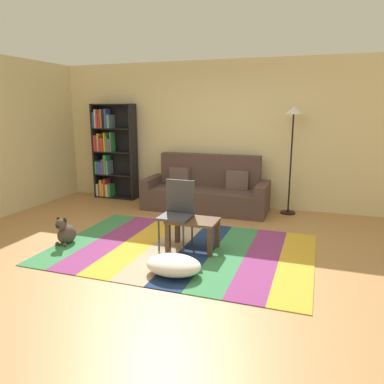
# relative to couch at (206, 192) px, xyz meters

# --- Properties ---
(ground_plane) EXTENTS (14.00, 14.00, 0.00)m
(ground_plane) POSITION_rel_couch_xyz_m (0.19, -2.02, -0.34)
(ground_plane) COLOR #B27F4C
(back_wall) EXTENTS (6.80, 0.10, 2.70)m
(back_wall) POSITION_rel_couch_xyz_m (0.19, 0.53, 1.01)
(back_wall) COLOR beige
(back_wall) RESTS_ON ground_plane
(left_wall) EXTENTS (0.10, 5.50, 2.70)m
(left_wall) POSITION_rel_couch_xyz_m (-3.21, -1.27, 1.01)
(left_wall) COLOR beige
(left_wall) RESTS_ON ground_plane
(rug) EXTENTS (3.37, 2.28, 0.01)m
(rug) POSITION_rel_couch_xyz_m (0.28, -2.04, -0.33)
(rug) COLOR #387F4C
(rug) RESTS_ON ground_plane
(couch) EXTENTS (2.26, 0.80, 1.00)m
(couch) POSITION_rel_couch_xyz_m (0.00, 0.00, 0.00)
(couch) COLOR #4C3833
(couch) RESTS_ON ground_plane
(bookshelf) EXTENTS (0.90, 0.28, 1.92)m
(bookshelf) POSITION_rel_couch_xyz_m (-2.16, 0.28, 0.61)
(bookshelf) COLOR black
(bookshelf) RESTS_ON ground_plane
(coffee_table) EXTENTS (0.65, 0.43, 0.41)m
(coffee_table) POSITION_rel_couch_xyz_m (0.42, -1.99, -0.01)
(coffee_table) COLOR #513826
(coffee_table) RESTS_ON rug
(pouf) EXTENTS (0.63, 0.47, 0.21)m
(pouf) POSITION_rel_couch_xyz_m (0.46, -2.79, -0.22)
(pouf) COLOR white
(pouf) RESTS_ON rug
(dog) EXTENTS (0.22, 0.35, 0.40)m
(dog) POSITION_rel_couch_xyz_m (-1.30, -2.36, -0.18)
(dog) COLOR #473D33
(dog) RESTS_ON ground_plane
(standing_lamp) EXTENTS (0.32, 0.32, 1.88)m
(standing_lamp) POSITION_rel_couch_xyz_m (1.46, 0.21, 1.23)
(standing_lamp) COLOR black
(standing_lamp) RESTS_ON ground_plane
(tv_remote) EXTENTS (0.05, 0.15, 0.02)m
(tv_remote) POSITION_rel_couch_xyz_m (0.37, -1.92, 0.09)
(tv_remote) COLOR black
(tv_remote) RESTS_ON coffee_table
(folding_chair) EXTENTS (0.40, 0.40, 0.90)m
(folding_chair) POSITION_rel_couch_xyz_m (0.19, -1.94, 0.20)
(folding_chair) COLOR #38383D
(folding_chair) RESTS_ON ground_plane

